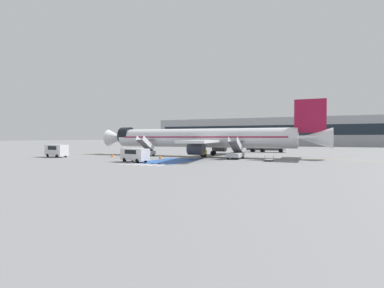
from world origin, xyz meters
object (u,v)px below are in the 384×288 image
at_px(boarding_stairs_aft, 235,153).
at_px(ground_crew_0, 206,153).
at_px(baggage_cart, 269,159).
at_px(ground_crew_1, 131,151).
at_px(fuel_tanker, 266,145).
at_px(traffic_cone_0, 160,157).
at_px(traffic_cone_1, 113,155).
at_px(terminal_building, 289,132).
at_px(airliner, 203,138).
at_px(service_van_1, 135,154).
at_px(service_van_0, 57,150).
at_px(boarding_stairs_forward, 145,151).

distance_m(boarding_stairs_aft, ground_crew_0, 5.43).
xyz_separation_m(baggage_cart, ground_crew_1, (-29.09, 3.48, 0.68)).
xyz_separation_m(fuel_tanker, baggage_cart, (5.59, -29.40, -1.50)).
distance_m(traffic_cone_0, traffic_cone_1, 10.84).
distance_m(traffic_cone_1, terminal_building, 101.69).
xyz_separation_m(baggage_cart, traffic_cone_0, (-18.62, -2.58, 0.09)).
xyz_separation_m(airliner, boarding_stairs_aft, (7.85, -4.28, -2.68)).
bearing_deg(service_van_1, service_van_0, -86.02).
bearing_deg(airliner, traffic_cone_1, 120.06).
height_order(boarding_stairs_aft, terminal_building, terminal_building).
relative_size(service_van_0, terminal_building, 0.04).
height_order(fuel_tanker, baggage_cart, fuel_tanker).
bearing_deg(fuel_tanker, service_van_1, -20.02).
distance_m(ground_crew_1, traffic_cone_0, 12.11).
distance_m(ground_crew_0, ground_crew_1, 17.42).
bearing_deg(terminal_building, baggage_cart, -85.99).
distance_m(fuel_tanker, service_van_0, 49.36).
bearing_deg(baggage_cart, traffic_cone_0, -0.92).
bearing_deg(terminal_building, traffic_cone_1, -102.91).
bearing_deg(airliner, ground_crew_1, 102.26).
bearing_deg(boarding_stairs_forward, airliner, 22.26).
bearing_deg(boarding_stairs_forward, fuel_tanker, 53.24).
distance_m(service_van_1, traffic_cone_0, 7.77).
height_order(boarding_stairs_aft, traffic_cone_0, boarding_stairs_aft).
relative_size(boarding_stairs_aft, ground_crew_0, 3.28).
bearing_deg(boarding_stairs_aft, ground_crew_1, 177.01).
bearing_deg(ground_crew_0, traffic_cone_1, -26.03).
distance_m(service_van_1, traffic_cone_1, 13.48).
relative_size(service_van_1, ground_crew_1, 3.07).
bearing_deg(baggage_cart, boarding_stairs_aft, -32.28).
height_order(ground_crew_0, terminal_building, terminal_building).
relative_size(ground_crew_0, ground_crew_1, 0.98).
relative_size(airliner, fuel_tanker, 4.65).
bearing_deg(ground_crew_0, boarding_stairs_forward, -40.96).
bearing_deg(service_van_1, traffic_cone_0, -166.84).
distance_m(boarding_stairs_forward, service_van_1, 14.13).
height_order(ground_crew_0, traffic_cone_1, ground_crew_0).
height_order(boarding_stairs_aft, service_van_1, boarding_stairs_aft).
relative_size(fuel_tanker, service_van_1, 2.02).
distance_m(boarding_stairs_aft, traffic_cone_0, 13.41).
bearing_deg(boarding_stairs_aft, boarding_stairs_forward, -180.00).
bearing_deg(service_van_0, boarding_stairs_forward, 131.25).
distance_m(service_van_1, ground_crew_0, 14.21).
xyz_separation_m(service_van_0, ground_crew_0, (27.46, 8.83, -0.49)).
relative_size(service_van_1, terminal_building, 0.04).
bearing_deg(terminal_building, service_van_1, -96.36).
bearing_deg(ground_crew_0, airliner, -103.30).
bearing_deg(boarding_stairs_forward, baggage_cart, -6.60).
xyz_separation_m(service_van_0, traffic_cone_0, (20.57, 4.17, -1.06)).
height_order(traffic_cone_1, terminal_building, terminal_building).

